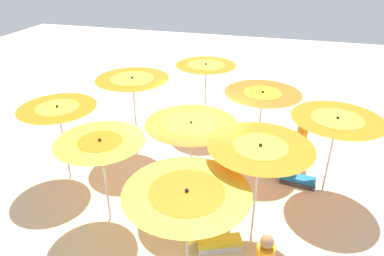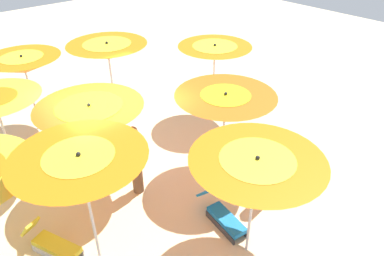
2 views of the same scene
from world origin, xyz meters
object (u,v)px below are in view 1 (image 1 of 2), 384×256
lounger_2 (294,176)px  beachgoer_0 (220,160)px  lounger_0 (263,142)px  beach_umbrella_3 (262,98)px  beach_umbrella_6 (336,126)px  lounger_1 (216,241)px  beach_umbrella_0 (206,69)px  beach_umbrella_2 (59,115)px  beach_umbrella_5 (101,147)px  beach_umbrella_4 (191,131)px  beach_umbrella_7 (260,155)px  beach_umbrella_1 (133,85)px  beach_umbrella_8 (187,200)px  beachgoer_2 (302,134)px

lounger_2 → beachgoer_0: bearing=-150.9°
lounger_0 → beach_umbrella_3: bearing=7.6°
beach_umbrella_6 → lounger_2: bearing=-10.0°
lounger_0 → lounger_1: bearing=12.2°
lounger_1 → lounger_0: bearing=60.4°
beach_umbrella_0 → beach_umbrella_2: size_ratio=1.04×
beach_umbrella_0 → beach_umbrella_5: bearing=79.4°
beach_umbrella_5 → lounger_2: size_ratio=1.63×
lounger_1 → beachgoer_0: beachgoer_0 is taller
beach_umbrella_4 → lounger_1: (-0.96, 1.55, -1.72)m
beach_umbrella_0 → beach_umbrella_7: beach_umbrella_7 is taller
beach_umbrella_3 → beach_umbrella_6: (-1.87, 1.21, -0.03)m
beach_umbrella_3 → beach_umbrella_7: (-0.25, 3.37, 0.20)m
beach_umbrella_3 → lounger_1: 4.32m
beach_umbrella_1 → lounger_0: 4.44m
beach_umbrella_0 → lounger_0: size_ratio=1.93×
beach_umbrella_4 → lounger_2: 3.31m
beach_umbrella_0 → beach_umbrella_7: bearing=114.4°
beach_umbrella_8 → lounger_1: 1.97m
beach_umbrella_5 → lounger_2: bearing=-147.9°
beach_umbrella_2 → lounger_1: beach_umbrella_2 is taller
beach_umbrella_0 → beachgoer_2: beach_umbrella_0 is taller
beach_umbrella_6 → lounger_0: bearing=-46.0°
beach_umbrella_7 → lounger_1: size_ratio=1.93×
beach_umbrella_5 → beachgoer_0: size_ratio=1.29×
beach_umbrella_3 → beachgoer_0: beach_umbrella_3 is taller
beach_umbrella_7 → lounger_2: 3.11m
beach_umbrella_4 → beachgoer_0: (-0.61, -0.56, -1.03)m
beach_umbrella_2 → lounger_0: 6.13m
beach_umbrella_3 → beachgoer_0: 2.25m
beach_umbrella_3 → beachgoer_0: bearing=66.1°
beach_umbrella_1 → lounger_0: (-3.75, -1.27, -2.02)m
beach_umbrella_4 → beach_umbrella_7: beach_umbrella_7 is taller
lounger_2 → beach_umbrella_1: bearing=-176.9°
beach_umbrella_5 → beach_umbrella_6: bearing=-153.3°
lounger_2 → beachgoer_0: 2.16m
beach_umbrella_0 → beach_umbrella_6: bearing=143.6°
beach_umbrella_1 → beach_umbrella_4: (-2.21, 1.70, -0.30)m
beach_umbrella_6 → beach_umbrella_7: beach_umbrella_7 is taller
beach_umbrella_8 → beach_umbrella_7: bearing=-126.7°
beach_umbrella_4 → beach_umbrella_5: beach_umbrella_5 is taller
lounger_0 → lounger_1: size_ratio=0.95×
beach_umbrella_6 → beachgoer_2: beach_umbrella_6 is taller
beach_umbrella_3 → lounger_0: (-0.12, -0.59, -1.74)m
lounger_1 → beachgoer_0: size_ratio=0.74×
lounger_0 → beach_umbrella_0: bearing=-97.1°
beach_umbrella_0 → beach_umbrella_4: 4.10m
beach_umbrella_2 → beach_umbrella_4: 3.48m
beach_umbrella_6 → lounger_0: 3.04m
beach_umbrella_4 → beachgoer_2: size_ratio=1.30×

